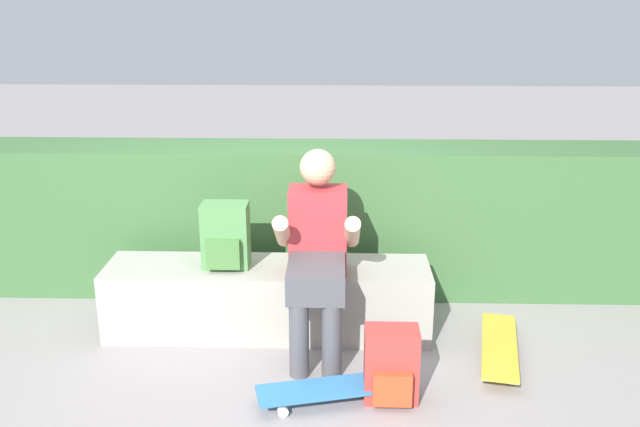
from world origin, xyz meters
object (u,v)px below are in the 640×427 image
skateboard_near_person (333,389)px  backpack_on_ground (391,366)px  bench_main (268,299)px  skateboard_beside_bench (499,346)px  backpack_on_bench (225,237)px  person_skater (317,248)px

skateboard_near_person → backpack_on_ground: 0.32m
bench_main → skateboard_beside_bench: size_ratio=2.43×
bench_main → backpack_on_bench: 0.48m
person_skater → backpack_on_ground: person_skater is taller
skateboard_beside_bench → bench_main: bearing=167.4°
bench_main → backpack_on_ground: bearing=-46.4°
backpack_on_bench → backpack_on_ground: 1.29m
bench_main → backpack_on_ground: size_ratio=5.00×
person_skater → backpack_on_bench: 0.60m
skateboard_near_person → skateboard_beside_bench: bearing=26.4°
skateboard_near_person → skateboard_beside_bench: same height
skateboard_near_person → backpack_on_ground: bearing=6.6°
backpack_on_bench → backpack_on_ground: backpack_on_bench is taller
bench_main → backpack_on_bench: bearing=-177.8°
bench_main → skateboard_near_person: size_ratio=2.42×
person_skater → backpack_on_ground: size_ratio=2.97×
person_skater → skateboard_near_person: (0.10, -0.57, -0.56)m
backpack_on_bench → skateboard_beside_bench: bearing=-10.4°
backpack_on_bench → skateboard_near_person: bearing=-49.4°
skateboard_near_person → bench_main: bearing=117.9°
backpack_on_ground → bench_main: bearing=133.6°
backpack_on_bench → backpack_on_ground: size_ratio=1.00×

